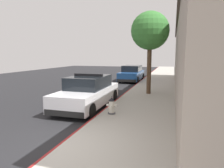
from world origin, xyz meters
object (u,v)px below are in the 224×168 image
Objects in this scene: parked_car_silver_ahead at (132,74)px; fire_hydrant at (112,106)px; street_tree at (150,31)px; police_cruiser at (88,92)px.

parked_car_silver_ahead is 12.23m from fire_hydrant.
street_tree is at bearing -70.46° from parked_car_silver_ahead.
police_cruiser reaches higher than parked_car_silver_ahead.
fire_hydrant is at bearing -100.67° from street_tree.
fire_hydrant is at bearing -38.66° from police_cruiser.
police_cruiser is at bearing -124.32° from street_tree.
parked_car_silver_ahead reaches higher than fire_hydrant.
street_tree reaches higher than fire_hydrant.
parked_car_silver_ahead is 8.19m from street_tree.
street_tree reaches higher than parked_car_silver_ahead.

